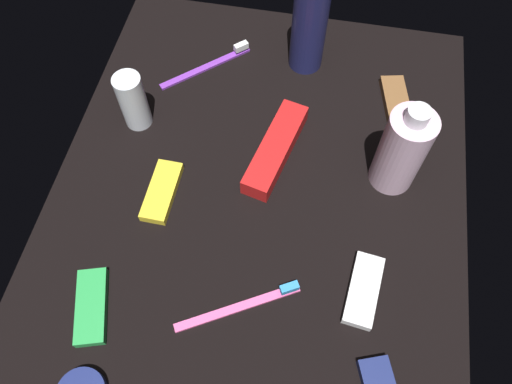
% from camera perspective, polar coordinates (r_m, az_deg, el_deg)
% --- Properties ---
extents(ground_plane, '(0.84, 0.64, 0.01)m').
position_cam_1_polar(ground_plane, '(0.77, -0.00, -1.30)').
color(ground_plane, black).
extents(lotion_bottle, '(0.06, 0.06, 0.21)m').
position_cam_1_polar(lotion_bottle, '(0.87, 6.22, 18.96)').
color(lotion_bottle, '#1C1E4E').
rests_on(lotion_bottle, ground_plane).
extents(bodywash_bottle, '(0.07, 0.07, 0.17)m').
position_cam_1_polar(bodywash_bottle, '(0.75, 16.50, 4.64)').
color(bodywash_bottle, silver).
rests_on(bodywash_bottle, ground_plane).
extents(deodorant_stick, '(0.04, 0.04, 0.10)m').
position_cam_1_polar(deodorant_stick, '(0.83, -14.01, 10.15)').
color(deodorant_stick, silver).
rests_on(deodorant_stick, ground_plane).
extents(toothbrush_purple, '(0.13, 0.14, 0.02)m').
position_cam_1_polar(toothbrush_purple, '(0.93, -5.22, 14.55)').
color(toothbrush_purple, purple).
rests_on(toothbrush_purple, ground_plane).
extents(toothbrush_pink, '(0.10, 0.16, 0.02)m').
position_cam_1_polar(toothbrush_pink, '(0.70, -1.21, -12.82)').
color(toothbrush_pink, '#E55999').
rests_on(toothbrush_pink, ground_plane).
extents(toothpaste_box_red, '(0.18, 0.08, 0.03)m').
position_cam_1_polar(toothpaste_box_red, '(0.79, 2.28, 4.98)').
color(toothpaste_box_red, red).
rests_on(toothpaste_box_red, ground_plane).
extents(snack_bar_yellow, '(0.10, 0.04, 0.01)m').
position_cam_1_polar(snack_bar_yellow, '(0.78, -10.81, 0.06)').
color(snack_bar_yellow, yellow).
rests_on(snack_bar_yellow, ground_plane).
extents(snack_bar_green, '(0.11, 0.07, 0.01)m').
position_cam_1_polar(snack_bar_green, '(0.73, -18.46, -12.42)').
color(snack_bar_green, green).
rests_on(snack_bar_green, ground_plane).
extents(snack_bar_white, '(0.11, 0.05, 0.01)m').
position_cam_1_polar(snack_bar_white, '(0.72, 12.31, -11.00)').
color(snack_bar_white, white).
rests_on(snack_bar_white, ground_plane).
extents(snack_bar_brown, '(0.11, 0.06, 0.01)m').
position_cam_1_polar(snack_bar_brown, '(0.90, 15.85, 10.02)').
color(snack_bar_brown, brown).
rests_on(snack_bar_brown, ground_plane).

